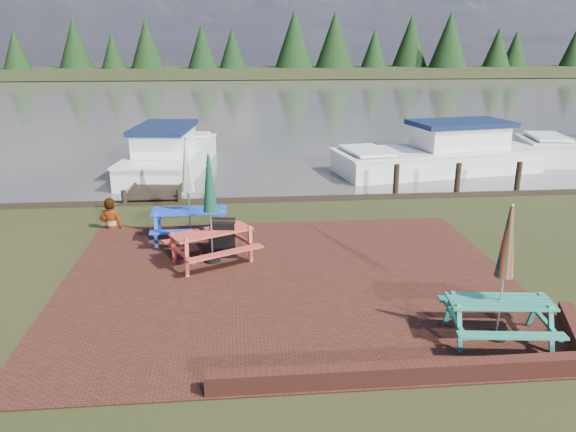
{
  "coord_description": "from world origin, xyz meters",
  "views": [
    {
      "loc": [
        -0.98,
        -9.24,
        4.62
      ],
      "look_at": [
        0.09,
        2.19,
        1.0
      ],
      "focal_mm": 35.0,
      "sensor_mm": 36.0,
      "label": 1
    }
  ],
  "objects_px": {
    "boat_near": "(441,156)",
    "jetty": "(168,168)",
    "picnic_table_red": "(211,226)",
    "chalkboard": "(223,239)",
    "boat_jetty": "(170,156)",
    "person": "(109,198)",
    "picnic_table_teal": "(501,294)",
    "picnic_table_blue": "(189,205)"
  },
  "relations": [
    {
      "from": "picnic_table_teal",
      "to": "jetty",
      "type": "xyz_separation_m",
      "value": [
        -6.61,
        12.82,
        -0.67
      ]
    },
    {
      "from": "picnic_table_red",
      "to": "chalkboard",
      "type": "distance_m",
      "value": 0.51
    },
    {
      "from": "picnic_table_red",
      "to": "picnic_table_blue",
      "type": "bearing_deg",
      "value": 83.44
    },
    {
      "from": "picnic_table_red",
      "to": "boat_near",
      "type": "height_order",
      "value": "picnic_table_red"
    },
    {
      "from": "picnic_table_red",
      "to": "boat_jetty",
      "type": "distance_m",
      "value": 9.98
    },
    {
      "from": "picnic_table_blue",
      "to": "boat_near",
      "type": "distance_m",
      "value": 11.48
    },
    {
      "from": "picnic_table_red",
      "to": "boat_jetty",
      "type": "xyz_separation_m",
      "value": [
        -1.92,
        9.79,
        -0.42
      ]
    },
    {
      "from": "picnic_table_red",
      "to": "boat_jetty",
      "type": "relative_size",
      "value": 0.32
    },
    {
      "from": "boat_jetty",
      "to": "person",
      "type": "height_order",
      "value": "boat_jetty"
    },
    {
      "from": "picnic_table_red",
      "to": "person",
      "type": "distance_m",
      "value": 3.63
    },
    {
      "from": "chalkboard",
      "to": "boat_jetty",
      "type": "distance_m",
      "value": 9.79
    },
    {
      "from": "picnic_table_teal",
      "to": "boat_near",
      "type": "bearing_deg",
      "value": 80.82
    },
    {
      "from": "jetty",
      "to": "boat_near",
      "type": "bearing_deg",
      "value": -1.65
    },
    {
      "from": "chalkboard",
      "to": "boat_near",
      "type": "distance_m",
      "value": 11.75
    },
    {
      "from": "boat_jetty",
      "to": "person",
      "type": "distance_m",
      "value": 7.34
    },
    {
      "from": "chalkboard",
      "to": "person",
      "type": "distance_m",
      "value": 3.67
    },
    {
      "from": "boat_near",
      "to": "person",
      "type": "distance_m",
      "value": 12.61
    },
    {
      "from": "picnic_table_red",
      "to": "jetty",
      "type": "bearing_deg",
      "value": 74.64
    },
    {
      "from": "person",
      "to": "boat_near",
      "type": "bearing_deg",
      "value": -138.85
    },
    {
      "from": "boat_near",
      "to": "picnic_table_blue",
      "type": "bearing_deg",
      "value": 119.56
    },
    {
      "from": "jetty",
      "to": "person",
      "type": "relative_size",
      "value": 5.59
    },
    {
      "from": "picnic_table_red",
      "to": "jetty",
      "type": "relative_size",
      "value": 0.26
    },
    {
      "from": "picnic_table_blue",
      "to": "person",
      "type": "height_order",
      "value": "picnic_table_blue"
    },
    {
      "from": "picnic_table_red",
      "to": "chalkboard",
      "type": "xyz_separation_m",
      "value": [
        0.23,
        0.24,
        -0.38
      ]
    },
    {
      "from": "picnic_table_red",
      "to": "jetty",
      "type": "height_order",
      "value": "picnic_table_red"
    },
    {
      "from": "picnic_table_blue",
      "to": "chalkboard",
      "type": "bearing_deg",
      "value": -59.39
    },
    {
      "from": "chalkboard",
      "to": "person",
      "type": "bearing_deg",
      "value": 149.62
    },
    {
      "from": "picnic_table_red",
      "to": "picnic_table_teal",
      "type": "bearing_deg",
      "value": -65.9
    },
    {
      "from": "picnic_table_teal",
      "to": "picnic_table_red",
      "type": "distance_m",
      "value": 5.97
    },
    {
      "from": "chalkboard",
      "to": "boat_jetty",
      "type": "xyz_separation_m",
      "value": [
        -2.16,
        9.55,
        -0.04
      ]
    },
    {
      "from": "picnic_table_teal",
      "to": "boat_jetty",
      "type": "distance_m",
      "value": 15.03
    },
    {
      "from": "picnic_table_blue",
      "to": "boat_near",
      "type": "height_order",
      "value": "picnic_table_blue"
    },
    {
      "from": "picnic_table_blue",
      "to": "boat_near",
      "type": "xyz_separation_m",
      "value": [
        8.84,
        7.3,
        -0.44
      ]
    },
    {
      "from": "picnic_table_teal",
      "to": "chalkboard",
      "type": "relative_size",
      "value": 2.59
    },
    {
      "from": "picnic_table_teal",
      "to": "picnic_table_blue",
      "type": "relative_size",
      "value": 0.92
    },
    {
      "from": "chalkboard",
      "to": "boat_near",
      "type": "xyz_separation_m",
      "value": [
        8.03,
        8.58,
        -0.03
      ]
    },
    {
      "from": "picnic_table_teal",
      "to": "chalkboard",
      "type": "xyz_separation_m",
      "value": [
        -4.43,
        3.95,
        -0.34
      ]
    },
    {
      "from": "chalkboard",
      "to": "boat_jetty",
      "type": "bearing_deg",
      "value": 110.52
    },
    {
      "from": "boat_near",
      "to": "jetty",
      "type": "bearing_deg",
      "value": 78.35
    },
    {
      "from": "picnic_table_red",
      "to": "jetty",
      "type": "xyz_separation_m",
      "value": [
        -1.94,
        9.11,
        -0.72
      ]
    },
    {
      "from": "picnic_table_red",
      "to": "boat_jetty",
      "type": "height_order",
      "value": "picnic_table_red"
    },
    {
      "from": "jetty",
      "to": "boat_jetty",
      "type": "height_order",
      "value": "boat_jetty"
    }
  ]
}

